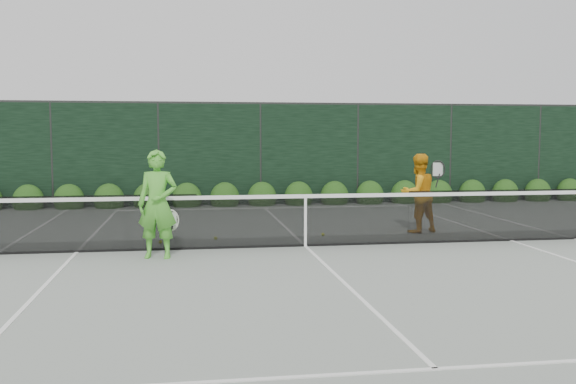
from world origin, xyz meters
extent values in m
plane|color=gray|center=(0.00, 0.00, 0.00)|extent=(80.00, 80.00, 0.00)
cube|color=black|center=(-4.20, 0.00, 0.51)|extent=(4.40, 0.01, 1.02)
cube|color=black|center=(0.00, 0.00, 0.48)|extent=(4.00, 0.01, 0.96)
cube|color=black|center=(4.20, 0.00, 0.51)|extent=(4.40, 0.01, 1.02)
cube|color=white|center=(0.00, 0.00, 0.94)|extent=(12.80, 0.03, 0.07)
cube|color=black|center=(0.00, 0.00, 0.02)|extent=(12.80, 0.02, 0.04)
cube|color=white|center=(0.00, 0.00, 0.46)|extent=(0.05, 0.03, 0.91)
imported|color=#53B635|center=(-2.66, -0.71, 0.92)|extent=(0.74, 0.56, 1.83)
torus|color=beige|center=(-2.46, -0.61, 0.62)|extent=(0.30, 0.04, 0.30)
cylinder|color=black|center=(-2.46, -0.61, 0.38)|extent=(0.10, 0.03, 0.30)
imported|color=orange|center=(2.69, 1.36, 0.84)|extent=(0.96, 0.83, 1.68)
torus|color=black|center=(3.04, 1.16, 1.36)|extent=(0.30, 0.11, 0.30)
cylinder|color=black|center=(3.04, 1.16, 1.12)|extent=(0.10, 0.03, 0.30)
cube|color=white|center=(5.49, 0.00, 0.01)|extent=(0.06, 23.77, 0.01)
cube|color=white|center=(-4.12, 0.00, 0.01)|extent=(0.06, 23.77, 0.01)
cube|color=white|center=(4.12, 0.00, 0.01)|extent=(0.06, 23.77, 0.01)
cube|color=white|center=(0.00, 11.88, 0.01)|extent=(11.03, 0.06, 0.01)
cube|color=white|center=(0.00, 6.40, 0.01)|extent=(8.23, 0.06, 0.01)
cube|color=white|center=(0.00, -6.40, 0.01)|extent=(8.23, 0.06, 0.01)
cube|color=white|center=(0.00, 0.00, 0.01)|extent=(0.06, 12.80, 0.01)
cube|color=black|center=(0.00, 7.50, 1.50)|extent=(32.00, 0.06, 3.00)
cube|color=#262826|center=(0.00, 7.50, 3.03)|extent=(32.00, 0.06, 0.06)
cylinder|color=#262826|center=(-6.00, 7.50, 1.50)|extent=(0.08, 0.08, 3.00)
cylinder|color=#262826|center=(-3.00, 7.50, 1.50)|extent=(0.08, 0.08, 3.00)
cylinder|color=#262826|center=(0.00, 7.50, 1.50)|extent=(0.08, 0.08, 3.00)
cylinder|color=#262826|center=(3.00, 7.50, 1.50)|extent=(0.08, 0.08, 3.00)
cylinder|color=#262826|center=(6.00, 7.50, 1.50)|extent=(0.08, 0.08, 3.00)
cylinder|color=#262826|center=(9.00, 7.50, 1.50)|extent=(0.08, 0.08, 3.00)
ellipsoid|color=#14330D|center=(-6.60, 7.15, 0.23)|extent=(0.86, 0.65, 0.94)
ellipsoid|color=#14330D|center=(-5.50, 7.15, 0.23)|extent=(0.86, 0.65, 0.94)
ellipsoid|color=#14330D|center=(-4.40, 7.15, 0.23)|extent=(0.86, 0.65, 0.94)
ellipsoid|color=#14330D|center=(-3.30, 7.15, 0.23)|extent=(0.86, 0.65, 0.94)
ellipsoid|color=#14330D|center=(-2.20, 7.15, 0.23)|extent=(0.86, 0.65, 0.94)
ellipsoid|color=#14330D|center=(-1.10, 7.15, 0.23)|extent=(0.86, 0.65, 0.94)
ellipsoid|color=#14330D|center=(0.00, 7.15, 0.23)|extent=(0.86, 0.65, 0.94)
ellipsoid|color=#14330D|center=(1.10, 7.15, 0.23)|extent=(0.86, 0.65, 0.94)
ellipsoid|color=#14330D|center=(2.20, 7.15, 0.23)|extent=(0.86, 0.65, 0.94)
ellipsoid|color=#14330D|center=(3.30, 7.15, 0.23)|extent=(0.86, 0.65, 0.94)
ellipsoid|color=#14330D|center=(4.40, 7.15, 0.23)|extent=(0.86, 0.65, 0.94)
ellipsoid|color=#14330D|center=(5.50, 7.15, 0.23)|extent=(0.86, 0.65, 0.94)
ellipsoid|color=#14330D|center=(6.60, 7.15, 0.23)|extent=(0.86, 0.65, 0.94)
ellipsoid|color=#14330D|center=(7.70, 7.15, 0.23)|extent=(0.86, 0.65, 0.94)
ellipsoid|color=#14330D|center=(8.80, 7.15, 0.23)|extent=(0.86, 0.65, 0.94)
ellipsoid|color=#14330D|center=(9.90, 7.15, 0.23)|extent=(0.86, 0.65, 0.94)
sphere|color=yellow|center=(-2.69, 0.73, 0.03)|extent=(0.07, 0.07, 0.07)
sphere|color=yellow|center=(0.58, 1.17, 0.03)|extent=(0.07, 0.07, 0.07)
sphere|color=yellow|center=(-1.63, 1.03, 0.03)|extent=(0.07, 0.07, 0.07)
camera|label=1|loc=(-2.13, -11.64, 2.06)|focal=40.00mm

